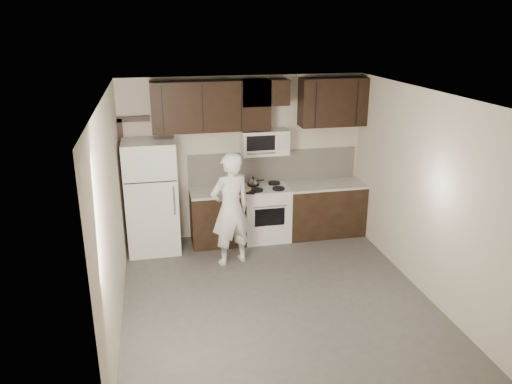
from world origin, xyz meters
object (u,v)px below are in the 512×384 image
object	(u,v)px
stove	(266,213)
microwave	(264,142)
refrigerator	(152,197)
person	(231,209)

from	to	relation	value
stove	microwave	distance (m)	1.20
refrigerator	person	world-z (taller)	refrigerator
stove	microwave	bearing A→B (deg)	90.10
microwave	refrigerator	size ratio (longest dim) A/B	0.42
refrigerator	person	size ratio (longest dim) A/B	1.03
refrigerator	person	distance (m)	1.35
stove	person	distance (m)	1.13
refrigerator	person	xyz separation A→B (m)	(1.14, -0.73, -0.03)
refrigerator	microwave	bearing A→B (deg)	5.15
stove	person	size ratio (longest dim) A/B	0.54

